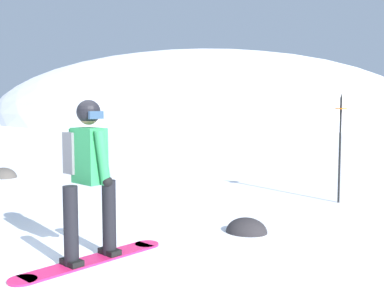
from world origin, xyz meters
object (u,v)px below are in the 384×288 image
rock_mid (246,232)px  snowboarder_main (88,176)px  rock_dark (3,177)px  piste_marker_near (340,140)px

rock_mid → snowboarder_main: bearing=-126.2°
rock_mid → rock_dark: bearing=159.8°
rock_dark → piste_marker_near: bearing=0.6°
piste_marker_near → rock_dark: (-7.15, -0.07, -1.05)m
snowboarder_main → rock_dark: size_ratio=2.77×
piste_marker_near → snowboarder_main: bearing=-118.3°
rock_dark → rock_mid: size_ratio=1.16×
snowboarder_main → rock_dark: 6.44m
snowboarder_main → piste_marker_near: 4.61m
snowboarder_main → rock_mid: (1.25, 1.71, -0.92)m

